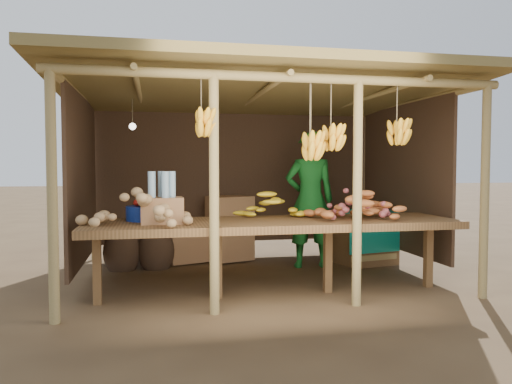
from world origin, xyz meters
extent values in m
plane|color=brown|center=(0.00, 0.00, 0.00)|extent=(60.00, 60.00, 0.00)
cylinder|color=#A18A53|center=(-2.10, -1.50, 1.10)|extent=(0.09, 0.09, 2.20)
cylinder|color=#A18A53|center=(2.10, -1.50, 1.10)|extent=(0.09, 0.09, 2.20)
cylinder|color=#A18A53|center=(-2.10, 1.50, 1.10)|extent=(0.09, 0.09, 2.20)
cylinder|color=#A18A53|center=(2.10, 1.50, 1.10)|extent=(0.09, 0.09, 2.20)
cylinder|color=#A18A53|center=(-0.70, -1.50, 1.10)|extent=(0.09, 0.09, 2.20)
cylinder|color=#A18A53|center=(0.70, -1.50, 1.10)|extent=(0.09, 0.09, 2.20)
cylinder|color=#A18A53|center=(0.00, -1.50, 2.20)|extent=(4.40, 0.09, 0.09)
cylinder|color=#A18A53|center=(0.00, 1.50, 2.20)|extent=(4.40, 0.09, 0.09)
cube|color=olive|center=(0.00, 0.00, 2.29)|extent=(4.70, 3.50, 0.28)
cube|color=#483121|center=(0.00, 1.48, 1.21)|extent=(4.20, 0.04, 1.98)
cube|color=#483121|center=(-2.08, 0.20, 1.21)|extent=(0.04, 2.40, 1.98)
cube|color=#483121|center=(2.08, 0.20, 1.21)|extent=(0.04, 2.40, 1.98)
cube|color=brown|center=(0.00, -0.95, 0.76)|extent=(3.90, 1.05, 0.08)
cube|color=brown|center=(-1.80, -0.95, 0.36)|extent=(0.08, 0.08, 0.72)
cube|color=brown|center=(-0.60, -0.95, 0.36)|extent=(0.08, 0.08, 0.72)
cube|color=brown|center=(0.60, -0.95, 0.36)|extent=(0.08, 0.08, 0.72)
cube|color=brown|center=(1.80, -0.95, 0.36)|extent=(0.08, 0.08, 0.72)
cylinder|color=navy|center=(-1.32, -0.69, 0.88)|extent=(0.43, 0.43, 0.15)
cube|color=#A17048|center=(-1.16, -1.00, 0.93)|extent=(0.42, 0.33, 0.26)
imported|color=#176922|center=(0.82, 0.39, 0.92)|extent=(0.71, 0.51, 1.83)
cube|color=brown|center=(1.67, 0.49, 0.34)|extent=(0.83, 0.74, 0.67)
cube|color=#0C897A|center=(1.67, 0.49, 0.71)|extent=(0.92, 0.84, 0.07)
cube|color=#A17048|center=(-0.18, 1.03, 0.25)|extent=(0.68, 0.60, 0.46)
cube|color=#A17048|center=(-0.18, 1.03, 0.71)|extent=(0.68, 0.60, 0.46)
cube|color=#A17048|center=(-0.81, 1.03, 0.25)|extent=(0.68, 0.60, 0.46)
ellipsoid|color=#483121|center=(-1.67, 0.71, 0.29)|extent=(0.49, 0.49, 0.66)
ellipsoid|color=#483121|center=(-1.22, 0.71, 0.29)|extent=(0.49, 0.49, 0.66)
camera|label=1|loc=(-1.24, -6.05, 1.37)|focal=35.00mm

